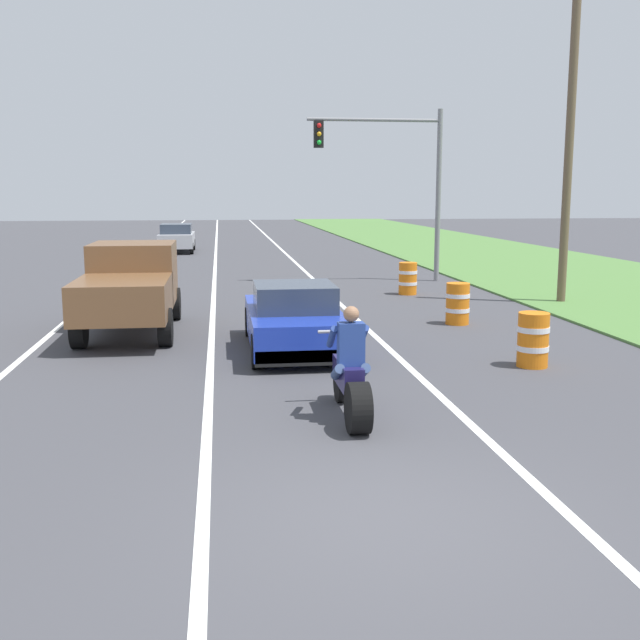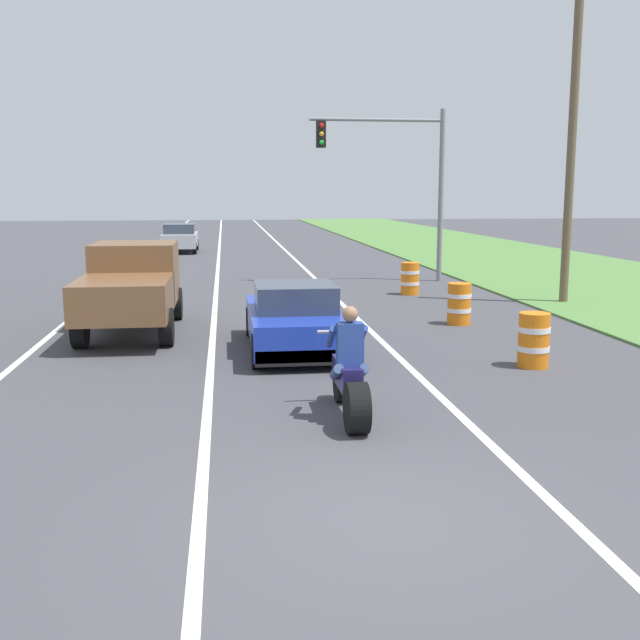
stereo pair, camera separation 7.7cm
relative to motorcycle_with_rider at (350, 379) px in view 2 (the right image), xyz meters
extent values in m
plane|color=#424247|center=(-0.19, -3.27, -0.59)|extent=(160.00, 160.00, 0.00)
cube|color=white|center=(-5.59, 16.73, -0.59)|extent=(0.14, 120.00, 0.01)
cube|color=white|center=(1.61, 16.73, -0.59)|extent=(0.14, 120.00, 0.01)
cube|color=white|center=(-1.99, 16.73, -0.59)|extent=(0.14, 120.00, 0.01)
cube|color=#517F3D|center=(11.73, 16.73, -0.56)|extent=(10.00, 120.00, 0.06)
cylinder|color=black|center=(0.00, -0.60, -0.25)|extent=(0.28, 0.69, 0.69)
cylinder|color=black|center=(0.00, 0.95, -0.28)|extent=(0.12, 0.63, 0.63)
cube|color=#1E194C|center=(0.00, 0.23, 0.02)|extent=(0.28, 1.10, 0.36)
cylinder|color=#B2B2B7|center=(0.00, 0.87, 0.09)|extent=(0.08, 0.36, 0.73)
cylinder|color=#A5A5AA|center=(0.00, 0.85, 0.52)|extent=(0.70, 0.05, 0.05)
cube|color=navy|center=(0.00, 0.00, 0.50)|extent=(0.36, 0.24, 0.60)
sphere|color=#9E7051|center=(0.00, 0.00, 0.92)|extent=(0.22, 0.22, 0.22)
cylinder|color=#384C7A|center=(-0.18, 0.03, 0.10)|extent=(0.14, 0.47, 0.32)
cylinder|color=navy|center=(-0.22, 0.30, 0.55)|extent=(0.10, 0.51, 0.40)
cylinder|color=#384C7A|center=(0.18, 0.03, 0.10)|extent=(0.14, 0.47, 0.32)
cylinder|color=navy|center=(0.22, 0.30, 0.55)|extent=(0.10, 0.51, 0.40)
cube|color=#1E38B2|center=(-0.33, 4.90, -0.07)|extent=(1.80, 4.30, 0.64)
cube|color=#333D4C|center=(-0.33, 4.70, 0.51)|extent=(1.56, 1.70, 0.52)
cube|color=black|center=(-0.33, 2.85, -0.31)|extent=(1.76, 0.20, 0.28)
cylinder|color=black|center=(-1.13, 6.50, -0.27)|extent=(0.24, 0.64, 0.64)
cylinder|color=black|center=(0.47, 6.50, -0.27)|extent=(0.24, 0.64, 0.64)
cylinder|color=black|center=(-1.13, 3.30, -0.27)|extent=(0.24, 0.64, 0.64)
cylinder|color=black|center=(0.47, 3.30, -0.27)|extent=(0.24, 0.64, 0.64)
cube|color=brown|center=(-3.79, 8.14, 0.69)|extent=(1.90, 2.10, 1.40)
cube|color=#333D4C|center=(-3.79, 8.49, 1.07)|extent=(1.67, 0.29, 0.57)
cube|color=brown|center=(-3.79, 5.89, 0.39)|extent=(1.90, 2.70, 0.80)
cylinder|color=black|center=(-4.66, 8.94, -0.19)|extent=(0.28, 0.80, 0.80)
cylinder|color=black|center=(-2.92, 8.94, -0.19)|extent=(0.28, 0.80, 0.80)
cylinder|color=black|center=(-4.66, 5.59, -0.19)|extent=(0.28, 0.80, 0.80)
cylinder|color=black|center=(-2.92, 5.59, -0.19)|extent=(0.28, 0.80, 0.80)
cylinder|color=gray|center=(5.93, 16.18, 2.41)|extent=(0.18, 0.18, 6.00)
cylinder|color=gray|center=(3.59, 16.18, 5.01)|extent=(4.67, 0.12, 0.12)
cube|color=black|center=(1.66, 16.18, 4.51)|extent=(0.32, 0.24, 0.90)
sphere|color=red|center=(1.66, 16.04, 4.79)|extent=(0.16, 0.16, 0.16)
sphere|color=orange|center=(1.66, 16.04, 4.51)|extent=(0.16, 0.16, 0.16)
sphere|color=green|center=(1.66, 16.04, 4.23)|extent=(0.16, 0.16, 0.16)
cylinder|color=brown|center=(7.94, 10.35, 3.78)|extent=(0.24, 0.24, 8.75)
cylinder|color=orange|center=(3.86, 2.81, -0.09)|extent=(0.56, 0.56, 1.00)
cylinder|color=white|center=(3.86, 2.81, 0.11)|extent=(0.58, 0.58, 0.10)
cylinder|color=white|center=(3.86, 2.81, -0.24)|extent=(0.58, 0.58, 0.10)
cylinder|color=orange|center=(3.89, 7.35, -0.09)|extent=(0.56, 0.56, 1.00)
cylinder|color=white|center=(3.89, 7.35, 0.11)|extent=(0.58, 0.58, 0.10)
cylinder|color=white|center=(3.89, 7.35, -0.24)|extent=(0.58, 0.58, 0.10)
cylinder|color=orange|center=(4.01, 12.75, -0.09)|extent=(0.56, 0.56, 1.00)
cylinder|color=white|center=(4.01, 12.75, 0.11)|extent=(0.58, 0.58, 0.10)
cylinder|color=white|center=(4.01, 12.75, -0.24)|extent=(0.58, 0.58, 0.10)
cube|color=#B2B2B7|center=(-4.02, 30.63, 0.06)|extent=(1.76, 4.00, 0.70)
cube|color=#333D4C|center=(-4.02, 30.43, 0.66)|extent=(1.56, 2.00, 0.50)
cylinder|color=black|center=(-4.82, 32.03, -0.29)|extent=(0.20, 0.60, 0.60)
cylinder|color=black|center=(-3.22, 32.03, -0.29)|extent=(0.20, 0.60, 0.60)
cylinder|color=black|center=(-4.82, 29.23, -0.29)|extent=(0.20, 0.60, 0.60)
cylinder|color=black|center=(-3.22, 29.23, -0.29)|extent=(0.20, 0.60, 0.60)
camera|label=1|loc=(-1.77, -10.09, 2.57)|focal=42.46mm
camera|label=2|loc=(-1.69, -10.10, 2.57)|focal=42.46mm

